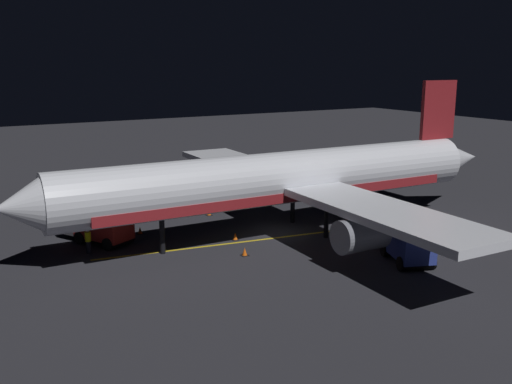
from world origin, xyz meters
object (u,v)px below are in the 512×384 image
object	(u,v)px
catering_truck	(404,242)
traffic_cone_near_left	(140,231)
traffic_cone_far	(235,237)
traffic_cone_under_wing	(245,252)
ground_crew_worker	(88,241)
traffic_cone_near_right	(209,212)
baggage_truck	(98,226)
airliner	(286,180)

from	to	relation	value
catering_truck	traffic_cone_near_left	bearing A→B (deg)	42.50
catering_truck	traffic_cone_far	bearing A→B (deg)	39.30
traffic_cone_under_wing	traffic_cone_far	bearing A→B (deg)	-18.25
ground_crew_worker	traffic_cone_near_right	size ratio (longest dim) A/B	3.16
baggage_truck	traffic_cone_near_left	world-z (taller)	baggage_truck
baggage_truck	catering_truck	distance (m)	21.34
catering_truck	ground_crew_worker	size ratio (longest dim) A/B	3.54
baggage_truck	ground_crew_worker	world-z (taller)	baggage_truck
baggage_truck	traffic_cone_far	distance (m)	9.90
traffic_cone_near_left	traffic_cone_near_right	bearing A→B (deg)	-72.42
traffic_cone_near_right	traffic_cone_far	world-z (taller)	same
airliner	traffic_cone_near_left	xyz separation A→B (m)	(5.46, 9.57, -3.87)
catering_truck	ground_crew_worker	world-z (taller)	catering_truck
catering_truck	traffic_cone_near_right	xyz separation A→B (m)	(16.38, 6.19, -0.91)
traffic_cone_far	traffic_cone_under_wing	bearing A→B (deg)	161.75
airliner	baggage_truck	world-z (taller)	airliner
ground_crew_worker	traffic_cone_far	bearing A→B (deg)	-103.57
airliner	traffic_cone_under_wing	world-z (taller)	airliner
traffic_cone_under_wing	airliner	bearing A→B (deg)	-61.02
catering_truck	traffic_cone_under_wing	distance (m)	10.50
traffic_cone_near_left	airliner	bearing A→B (deg)	-119.70
traffic_cone_near_right	traffic_cone_far	xyz separation A→B (m)	(-7.15, 1.36, 0.00)
traffic_cone_near_left	traffic_cone_under_wing	size ratio (longest dim) A/B	1.00
traffic_cone_far	airliner	bearing A→B (deg)	-96.62
airliner	catering_truck	distance (m)	9.86
baggage_truck	traffic_cone_under_wing	bearing A→B (deg)	-136.09
airliner	baggage_truck	bearing A→B (deg)	68.58
traffic_cone_far	traffic_cone_near_right	bearing A→B (deg)	-10.80
baggage_truck	traffic_cone_near_right	size ratio (longest dim) A/B	10.99
traffic_cone_far	ground_crew_worker	bearing A→B (deg)	76.43
traffic_cone_near_left	traffic_cone_far	distance (m)	7.40
ground_crew_worker	traffic_cone_under_wing	bearing A→B (deg)	-123.04
catering_truck	traffic_cone_near_left	distance (m)	19.30
catering_truck	traffic_cone_under_wing	xyz separation A→B (m)	(5.87, 8.66, -0.91)
catering_truck	traffic_cone_near_right	bearing A→B (deg)	20.70
traffic_cone_near_left	traffic_cone_under_wing	xyz separation A→B (m)	(-8.35, -4.36, 0.00)
baggage_truck	ground_crew_worker	size ratio (longest dim) A/B	3.47
traffic_cone_near_left	traffic_cone_near_right	xyz separation A→B (m)	(2.17, -6.83, 0.00)
traffic_cone_under_wing	traffic_cone_near_right	bearing A→B (deg)	-13.24
traffic_cone_near_left	traffic_cone_near_right	world-z (taller)	same
traffic_cone_near_right	traffic_cone_near_left	bearing A→B (deg)	107.58
catering_truck	traffic_cone_near_right	world-z (taller)	catering_truck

